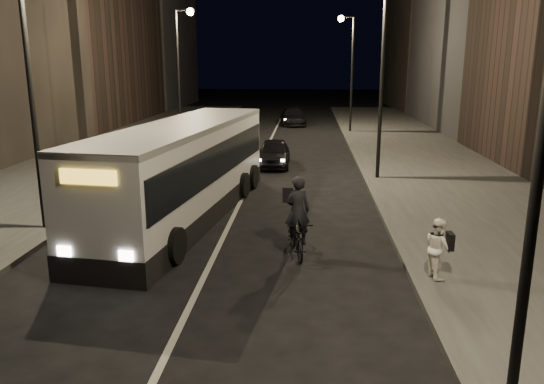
% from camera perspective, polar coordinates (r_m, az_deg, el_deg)
% --- Properties ---
extents(ground, '(180.00, 180.00, 0.00)m').
position_cam_1_polar(ground, '(12.58, -8.04, -10.47)').
color(ground, black).
rests_on(ground, ground).
extents(sidewalk_right, '(7.00, 70.00, 0.16)m').
position_cam_1_polar(sidewalk_right, '(26.40, 16.95, 2.20)').
color(sidewalk_right, '#333331').
rests_on(sidewalk_right, ground).
extents(sidewalk_left, '(7.00, 70.00, 0.16)m').
position_cam_1_polar(sidewalk_left, '(27.96, -19.38, 2.64)').
color(sidewalk_left, '#333331').
rests_on(sidewalk_left, ground).
extents(streetlight_right_near, '(1.20, 0.44, 8.12)m').
position_cam_1_polar(streetlight_right_near, '(7.74, 26.22, 13.99)').
color(streetlight_right_near, black).
rests_on(streetlight_right_near, sidewalk_right).
extents(streetlight_right_mid, '(1.20, 0.44, 8.12)m').
position_cam_1_polar(streetlight_right_mid, '(23.38, 11.19, 14.14)').
color(streetlight_right_mid, black).
rests_on(streetlight_right_mid, sidewalk_right).
extents(streetlight_right_far, '(1.20, 0.44, 8.12)m').
position_cam_1_polar(streetlight_right_far, '(39.30, 8.26, 14.06)').
color(streetlight_right_far, black).
rests_on(streetlight_right_far, sidewalk_right).
extents(streetlight_left_near, '(1.20, 0.44, 8.12)m').
position_cam_1_polar(streetlight_left_near, '(17.10, -24.06, 13.41)').
color(streetlight_left_near, black).
rests_on(streetlight_left_near, sidewalk_left).
extents(streetlight_left_far, '(1.20, 0.44, 8.12)m').
position_cam_1_polar(streetlight_left_far, '(34.11, -9.69, 14.05)').
color(streetlight_left_far, black).
rests_on(streetlight_left_far, sidewalk_left).
extents(city_bus, '(4.03, 11.99, 3.18)m').
position_cam_1_polar(city_bus, '(17.91, -9.43, 2.66)').
color(city_bus, silver).
rests_on(city_bus, ground).
extents(cyclist_on_bicycle, '(1.00, 2.04, 2.25)m').
position_cam_1_polar(cyclist_on_bicycle, '(14.33, 2.72, -4.04)').
color(cyclist_on_bicycle, black).
rests_on(cyclist_on_bicycle, ground).
extents(pedestrian_woman, '(0.71, 0.82, 1.45)m').
position_cam_1_polar(pedestrian_woman, '(13.14, 17.42, -5.76)').
color(pedestrian_woman, white).
rests_on(pedestrian_woman, sidewalk_right).
extents(car_near, '(1.64, 3.96, 1.34)m').
position_cam_1_polar(car_near, '(26.77, 0.19, 4.25)').
color(car_near, black).
rests_on(car_near, ground).
extents(car_mid, '(1.55, 4.19, 1.37)m').
position_cam_1_polar(car_mid, '(35.18, -5.38, 6.54)').
color(car_mid, '#3A3B3D').
rests_on(car_mid, ground).
extents(car_far, '(2.47, 4.94, 1.38)m').
position_cam_1_polar(car_far, '(44.44, 2.27, 8.12)').
color(car_far, black).
rests_on(car_far, ground).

